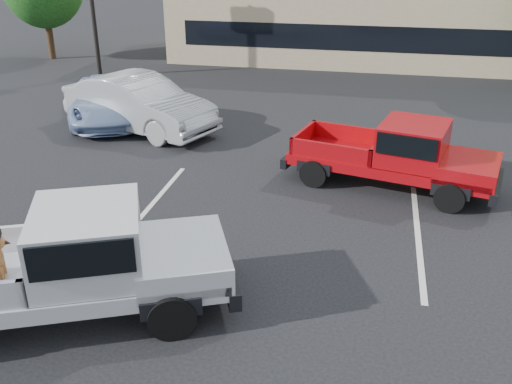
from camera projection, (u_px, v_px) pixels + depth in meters
ground at (258, 270)px, 10.70m from camera, size 90.00×90.00×0.00m
stripe_left at (148, 209)px, 13.04m from camera, size 0.12×5.00×0.01m
stripe_right at (418, 236)px, 11.91m from camera, size 0.12×5.00×0.01m
silver_pickup at (75, 258)px, 9.08m from camera, size 6.00×4.05×2.06m
red_pickup at (405, 153)px, 13.73m from camera, size 5.40×2.94×1.69m
silver_sedan at (139, 104)px, 17.89m from camera, size 5.51×3.68×1.72m
blue_suv at (109, 99)px, 18.97m from camera, size 3.98×5.43×1.37m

